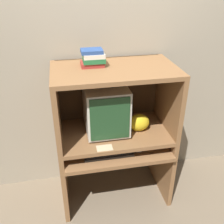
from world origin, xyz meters
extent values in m
plane|color=#756651|center=(0.00, 0.00, 0.00)|extent=(12.00, 12.00, 0.00)
cube|color=gray|center=(0.00, 0.66, 1.30)|extent=(6.00, 0.06, 2.60)
cube|color=brown|center=(-0.49, 0.30, 0.31)|extent=(0.04, 0.60, 0.62)
cube|color=brown|center=(0.49, 0.30, 0.31)|extent=(0.04, 0.60, 0.62)
cube|color=brown|center=(0.00, 0.15, 0.61)|extent=(0.94, 0.38, 0.04)
cube|color=brown|center=(-0.49, 0.30, 0.69)|extent=(0.04, 0.60, 0.13)
cube|color=brown|center=(0.49, 0.30, 0.69)|extent=(0.04, 0.60, 0.13)
cube|color=brown|center=(0.00, 0.30, 0.73)|extent=(0.94, 0.60, 0.04)
cube|color=brown|center=(-0.49, 0.30, 1.05)|extent=(0.04, 0.60, 0.60)
cube|color=brown|center=(0.49, 0.30, 1.05)|extent=(0.04, 0.60, 0.60)
cube|color=brown|center=(0.00, 0.30, 1.33)|extent=(0.94, 0.60, 0.04)
cube|color=#48321E|center=(0.00, 0.58, 1.05)|extent=(0.94, 0.01, 0.60)
cylinder|color=beige|center=(-0.07, 0.35, 0.76)|extent=(0.20, 0.20, 0.02)
cube|color=beige|center=(-0.07, 0.35, 0.98)|extent=(0.36, 0.44, 0.42)
cube|color=#1E4223|center=(-0.07, 0.12, 0.98)|extent=(0.33, 0.01, 0.38)
cube|color=#2D2D30|center=(-0.09, 0.13, 0.63)|extent=(0.43, 0.15, 0.02)
cube|color=#474749|center=(-0.09, 0.13, 0.65)|extent=(0.39, 0.11, 0.01)
ellipsoid|color=#B7B7B7|center=(0.18, 0.11, 0.64)|extent=(0.07, 0.05, 0.03)
ellipsoid|color=gold|center=(0.22, 0.27, 0.83)|extent=(0.19, 0.14, 0.16)
cube|color=maroon|center=(-0.17, 0.37, 1.37)|extent=(0.19, 0.13, 0.04)
cube|color=#236638|center=(-0.16, 0.36, 1.40)|extent=(0.18, 0.13, 0.04)
cube|color=beige|center=(-0.16, 0.36, 1.44)|extent=(0.17, 0.12, 0.04)
cube|color=navy|center=(-0.17, 0.37, 1.48)|extent=(0.17, 0.13, 0.03)
cube|color=#CCB28C|center=(-0.13, 0.05, 0.75)|extent=(0.13, 0.09, 0.00)
camera|label=1|loc=(-0.41, -1.67, 2.05)|focal=42.00mm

